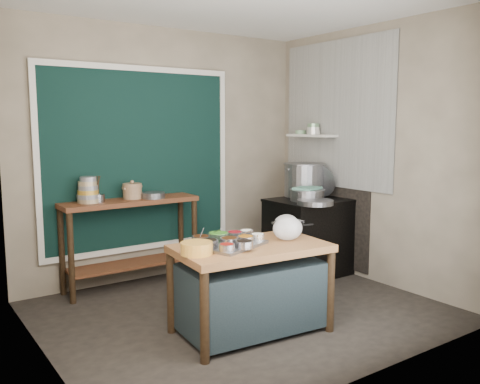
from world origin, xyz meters
TOP-DOWN VIEW (x-y plane):
  - floor at (0.00, 0.00)m, footprint 3.50×3.00m
  - back_wall at (0.00, 1.51)m, footprint 3.50×0.02m
  - left_wall at (-1.76, 0.00)m, footprint 0.02×3.00m
  - right_wall at (1.76, 0.00)m, footprint 0.02×3.00m
  - curtain_panel at (-0.35, 1.47)m, footprint 2.10×0.02m
  - curtain_frame at (-0.35, 1.46)m, footprint 2.22×0.03m
  - tile_panel at (1.74, 0.55)m, footprint 0.02×1.70m
  - soot_patch at (1.74, 0.65)m, footprint 0.01×1.30m
  - wall_shelf at (1.63, 0.85)m, footprint 0.22×0.70m
  - prep_table at (-0.21, -0.42)m, footprint 1.31×0.83m
  - back_counter at (-0.55, 1.28)m, footprint 1.45×0.40m
  - stove_block at (1.35, 0.55)m, footprint 0.90×0.68m
  - stove_top at (1.35, 0.55)m, footprint 0.92×0.69m
  - condiment_tray at (-0.37, -0.37)m, footprint 0.64×0.55m
  - condiment_bowls at (-0.39, -0.35)m, footprint 0.62×0.48m
  - yellow_basin at (-0.73, -0.43)m, footprint 0.25×0.25m
  - saucepan at (0.29, -0.30)m, footprint 0.30×0.30m
  - plastic_bag_a at (0.16, -0.46)m, footprint 0.33×0.31m
  - plastic_bag_b at (0.29, -0.27)m, footprint 0.30×0.29m
  - bowl_stack at (-0.98, 1.30)m, footprint 0.23×0.23m
  - utensil_cup at (-0.89, 1.28)m, footprint 0.16×0.16m
  - ceramic_crock at (-0.51, 1.31)m, footprint 0.28×0.28m
  - wide_bowl at (-0.31, 1.22)m, footprint 0.33×0.33m
  - stock_pot at (1.44, 0.76)m, footprint 0.55×0.55m
  - pot_lid at (1.55, 0.61)m, footprint 0.21×0.40m
  - steamer at (1.23, 0.48)m, footprint 0.50×0.50m
  - green_cloth at (1.23, 0.48)m, footprint 0.35×0.31m
  - shallow_pan at (1.12, 0.22)m, footprint 0.44×0.44m
  - shelf_bowl_stack at (1.63, 0.83)m, footprint 0.16×0.16m
  - shelf_bowl_green at (1.63, 1.06)m, footprint 0.15×0.15m

SIDE VIEW (x-z plane):
  - floor at x=0.00m, z-range -0.02..0.00m
  - prep_table at x=-0.21m, z-range 0.00..0.75m
  - stove_block at x=1.35m, z-range 0.00..0.85m
  - back_counter at x=-0.55m, z-range 0.00..0.95m
  - soot_patch at x=1.74m, z-range 0.05..1.35m
  - condiment_tray at x=-0.37m, z-range 0.75..0.77m
  - yellow_basin at x=-0.73m, z-range 0.75..0.84m
  - condiment_bowls at x=-0.39m, z-range 0.77..0.84m
  - saucepan at x=0.29m, z-range 0.75..0.88m
  - plastic_bag_b at x=0.29m, z-range 0.75..0.93m
  - plastic_bag_a at x=0.16m, z-range 0.75..0.95m
  - stove_top at x=1.35m, z-range 0.85..0.88m
  - shallow_pan at x=1.12m, z-range 0.88..0.93m
  - steamer at x=1.23m, z-range 0.88..1.01m
  - wide_bowl at x=-0.31m, z-range 0.95..1.01m
  - utensil_cup at x=-0.89m, z-range 0.95..1.03m
  - ceramic_crock at x=-0.51m, z-range 0.95..1.09m
  - green_cloth at x=1.23m, z-range 1.01..1.03m
  - bowl_stack at x=-0.98m, z-range 0.93..1.20m
  - pot_lid at x=1.55m, z-range 0.88..1.27m
  - stock_pot at x=1.44m, z-range 0.88..1.28m
  - curtain_panel at x=-0.35m, z-range 0.40..2.30m
  - curtain_frame at x=-0.35m, z-range 0.34..2.36m
  - back_wall at x=0.00m, z-range 0.00..2.80m
  - left_wall at x=-1.76m, z-range 0.00..2.80m
  - right_wall at x=1.76m, z-range 0.00..2.80m
  - wall_shelf at x=1.63m, z-range 1.59..1.61m
  - shelf_bowl_green at x=1.63m, z-range 1.61..1.66m
  - shelf_bowl_stack at x=1.63m, z-range 1.61..1.74m
  - tile_panel at x=1.74m, z-range 1.00..2.70m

